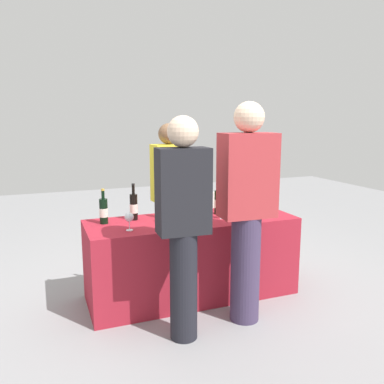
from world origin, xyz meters
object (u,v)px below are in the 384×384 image
wine_bottle_5 (233,202)px  wine_bottle_6 (255,198)px  wine_bottle_0 (104,211)px  wine_glass_0 (129,217)px  guest_0 (183,221)px  menu_board (227,222)px  wine_glass_1 (224,208)px  wine_bottle_1 (134,207)px  guest_1 (247,206)px  wine_bottle_3 (198,201)px  wine_bottle_4 (218,202)px  server_pouring (169,192)px  wine_glass_2 (236,207)px  wine_bottle_2 (166,205)px  wine_glass_3 (265,204)px

wine_bottle_5 → wine_bottle_6: 0.26m
wine_bottle_0 → wine_bottle_6: bearing=-0.9°
wine_glass_0 → guest_0: size_ratio=0.09×
menu_board → wine_glass_1: bearing=-109.3°
wine_bottle_5 → wine_glass_0: bearing=-167.2°
wine_bottle_1 → menu_board: bearing=31.0°
menu_board → guest_1: bearing=-102.5°
wine_bottle_5 → guest_1: 0.71m
wine_bottle_3 → wine_bottle_4: size_ratio=1.02×
server_pouring → guest_1: size_ratio=0.90×
wine_glass_1 → server_pouring: server_pouring is taller
wine_bottle_3 → wine_glass_0: bearing=-156.5°
guest_0 → server_pouring: bearing=79.3°
wine_bottle_0 → server_pouring: (0.76, 0.49, 0.03)m
wine_glass_1 → guest_0: (-0.60, -0.57, 0.07)m
wine_glass_2 → guest_0: (-0.74, -0.61, 0.09)m
wine_bottle_3 → menu_board: bearing=48.4°
wine_bottle_5 → guest_1: (-0.22, -0.66, 0.11)m
wine_bottle_2 → wine_glass_0: (-0.40, -0.27, -0.02)m
wine_bottle_2 → wine_bottle_5: (0.66, -0.03, -0.01)m
wine_bottle_3 → wine_glass_0: (-0.73, -0.32, -0.02)m
wine_bottle_1 → wine_glass_2: bearing=-14.2°
wine_bottle_1 → wine_bottle_4: bearing=-4.9°
wine_bottle_0 → guest_0: 0.92m
wine_bottle_0 → menu_board: size_ratio=0.40×
wine_bottle_2 → wine_glass_0: 0.48m
wine_glass_3 → guest_1: 0.68m
wine_bottle_2 → wine_bottle_5: 0.66m
wine_bottle_5 → wine_glass_3: 0.30m
guest_0 → wine_glass_2: bearing=42.3°
guest_0 → menu_board: 2.07m
wine_bottle_1 → wine_glass_1: 0.81m
wine_bottle_6 → wine_bottle_1: bearing=177.1°
wine_glass_1 → wine_glass_2: 0.14m
server_pouring → wine_glass_0: bearing=44.2°
wine_bottle_2 → wine_glass_1: size_ratio=2.37×
wine_glass_0 → guest_1: (0.84, -0.42, 0.11)m
wine_bottle_1 → wine_bottle_3: wine_bottle_3 is taller
wine_bottle_0 → guest_0: size_ratio=0.19×
wine_bottle_1 → wine_bottle_2: (0.28, -0.06, 0.00)m
wine_bottle_5 → wine_glass_2: 0.15m
wine_bottle_1 → wine_glass_0: (-0.11, -0.33, -0.01)m
wine_bottle_5 → wine_glass_1: size_ratio=2.13×
wine_bottle_0 → server_pouring: bearing=33.0°
wine_bottle_5 → wine_glass_3: wine_bottle_5 is taller
wine_glass_2 → wine_bottle_0: bearing=170.7°
wine_bottle_2 → wine_bottle_6: wine_bottle_2 is taller
wine_bottle_0 → wine_glass_3: size_ratio=2.04×
wine_bottle_0 → wine_bottle_3: wine_bottle_3 is taller
wine_bottle_0 → wine_bottle_1: (0.27, 0.04, 0.01)m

